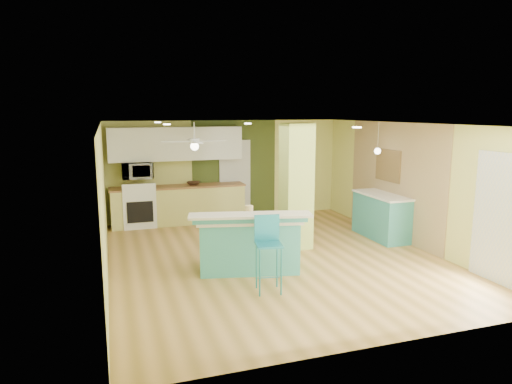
% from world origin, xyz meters
% --- Properties ---
extents(floor, '(6.00, 7.00, 0.01)m').
position_xyz_m(floor, '(0.00, 0.00, -0.01)').
color(floor, olive).
rests_on(floor, ground).
extents(ceiling, '(6.00, 7.00, 0.01)m').
position_xyz_m(ceiling, '(0.00, 0.00, 2.50)').
color(ceiling, white).
rests_on(ceiling, wall_back).
extents(wall_back, '(6.00, 0.01, 2.50)m').
position_xyz_m(wall_back, '(0.00, 3.50, 1.25)').
color(wall_back, '#D7D874').
rests_on(wall_back, floor).
extents(wall_front, '(6.00, 0.01, 2.50)m').
position_xyz_m(wall_front, '(0.00, -3.50, 1.25)').
color(wall_front, '#D7D874').
rests_on(wall_front, floor).
extents(wall_left, '(0.01, 7.00, 2.50)m').
position_xyz_m(wall_left, '(-3.00, 0.00, 1.25)').
color(wall_left, '#D7D874').
rests_on(wall_left, floor).
extents(wall_right, '(0.01, 7.00, 2.50)m').
position_xyz_m(wall_right, '(3.00, 0.00, 1.25)').
color(wall_right, '#D7D874').
rests_on(wall_right, floor).
extents(wood_panel, '(0.02, 3.40, 2.50)m').
position_xyz_m(wood_panel, '(2.99, 0.60, 1.25)').
color(wood_panel, '#977A56').
rests_on(wood_panel, floor).
extents(olive_accent, '(2.20, 0.02, 2.50)m').
position_xyz_m(olive_accent, '(0.20, 3.49, 1.25)').
color(olive_accent, '#3C491D').
rests_on(olive_accent, floor).
extents(interior_door, '(0.82, 0.05, 2.00)m').
position_xyz_m(interior_door, '(0.20, 3.46, 1.00)').
color(interior_door, silver).
rests_on(interior_door, floor).
extents(french_door, '(0.04, 1.08, 2.10)m').
position_xyz_m(french_door, '(2.97, -2.30, 1.05)').
color(french_door, silver).
rests_on(french_door, floor).
extents(column, '(0.55, 0.55, 2.50)m').
position_xyz_m(column, '(0.65, 0.50, 1.25)').
color(column, '#B5CB5E').
rests_on(column, floor).
extents(kitchen_run, '(3.25, 0.63, 0.94)m').
position_xyz_m(kitchen_run, '(-1.30, 3.20, 0.47)').
color(kitchen_run, '#D0CA6D').
rests_on(kitchen_run, floor).
extents(stove, '(0.76, 0.66, 1.08)m').
position_xyz_m(stove, '(-2.25, 3.19, 0.46)').
color(stove, white).
rests_on(stove, floor).
extents(upper_cabinets, '(3.20, 0.34, 0.80)m').
position_xyz_m(upper_cabinets, '(-1.30, 3.32, 1.95)').
color(upper_cabinets, white).
rests_on(upper_cabinets, wall_back).
extents(microwave, '(0.70, 0.48, 0.39)m').
position_xyz_m(microwave, '(-2.25, 3.20, 1.35)').
color(microwave, silver).
rests_on(microwave, wall_back).
extents(ceiling_fan, '(1.41, 1.41, 0.61)m').
position_xyz_m(ceiling_fan, '(-1.10, 2.00, 2.08)').
color(ceiling_fan, silver).
rests_on(ceiling_fan, ceiling).
extents(pendant_lamp, '(0.14, 0.14, 0.69)m').
position_xyz_m(pendant_lamp, '(2.65, 0.75, 1.88)').
color(pendant_lamp, silver).
rests_on(pendant_lamp, ceiling).
extents(wall_decor, '(0.03, 0.90, 0.70)m').
position_xyz_m(wall_decor, '(2.96, 0.80, 1.55)').
color(wall_decor, brown).
rests_on(wall_decor, wood_panel).
extents(peninsula, '(2.08, 1.45, 1.08)m').
position_xyz_m(peninsula, '(-0.65, -0.49, 0.50)').
color(peninsula, teal).
rests_on(peninsula, floor).
extents(bar_stool, '(0.45, 0.45, 1.17)m').
position_xyz_m(bar_stool, '(-0.64, -1.47, 0.78)').
color(bar_stool, teal).
rests_on(bar_stool, floor).
extents(side_counter, '(0.64, 1.50, 0.97)m').
position_xyz_m(side_counter, '(2.70, 0.56, 0.49)').
color(side_counter, teal).
rests_on(side_counter, floor).
extents(fruit_bowl, '(0.42, 0.42, 0.08)m').
position_xyz_m(fruit_bowl, '(-0.93, 3.19, 0.98)').
color(fruit_bowl, '#362116').
rests_on(fruit_bowl, kitchen_run).
extents(canister, '(0.14, 0.14, 0.16)m').
position_xyz_m(canister, '(-0.58, -0.29, 1.01)').
color(canister, gold).
rests_on(canister, peninsula).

